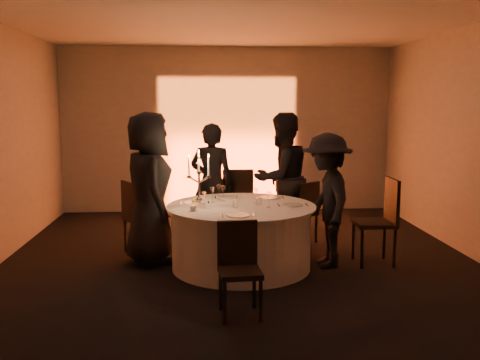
{
  "coord_description": "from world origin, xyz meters",
  "views": [
    {
      "loc": [
        -0.46,
        -6.31,
        2.0
      ],
      "look_at": [
        0.0,
        0.2,
        1.05
      ],
      "focal_mm": 40.0,
      "sensor_mm": 36.0,
      "label": 1
    }
  ],
  "objects": [
    {
      "name": "plate_left",
      "position": [
        -0.56,
        0.19,
        0.79
      ],
      "size": [
        0.36,
        0.27,
        0.08
      ],
      "color": "white",
      "rests_on": "banquet_table"
    },
    {
      "name": "tumbler_a",
      "position": [
        -0.01,
        0.2,
        0.82
      ],
      "size": [
        0.07,
        0.07,
        0.09
      ],
      "primitive_type": "cylinder",
      "color": "white",
      "rests_on": "banquet_table"
    },
    {
      "name": "wine_glass_f",
      "position": [
        0.32,
        -0.16,
        0.91
      ],
      "size": [
        0.07,
        0.07,
        0.19
      ],
      "color": "white",
      "rests_on": "banquet_table"
    },
    {
      "name": "chair_back_left",
      "position": [
        0.06,
        1.56,
        0.58
      ],
      "size": [
        0.46,
        0.46,
        1.03
      ],
      "rotation": [
        0.0,
        0.0,
        -3.11
      ],
      "color": "black",
      "rests_on": "floor"
    },
    {
      "name": "uplighter_fixture",
      "position": [
        0.0,
        3.2,
        0.05
      ],
      "size": [
        0.25,
        0.12,
        0.1
      ],
      "primitive_type": "cube",
      "color": "black",
      "rests_on": "floor"
    },
    {
      "name": "coffee_cup",
      "position": [
        -0.57,
        -0.3,
        0.8
      ],
      "size": [
        0.11,
        0.11,
        0.07
      ],
      "color": "white",
      "rests_on": "banquet_table"
    },
    {
      "name": "floor",
      "position": [
        0.0,
        0.0,
        0.0
      ],
      "size": [
        7.0,
        7.0,
        0.0
      ],
      "primitive_type": "plane",
      "color": "black",
      "rests_on": "ground"
    },
    {
      "name": "plate_front",
      "position": [
        -0.08,
        -0.6,
        0.78
      ],
      "size": [
        0.36,
        0.26,
        0.01
      ],
      "color": "white",
      "rests_on": "banquet_table"
    },
    {
      "name": "wine_glass_b",
      "position": [
        -0.34,
        0.21,
        0.91
      ],
      "size": [
        0.07,
        0.07,
        0.19
      ],
      "color": "white",
      "rests_on": "banquet_table"
    },
    {
      "name": "chair_right",
      "position": [
        1.75,
        0.03,
        0.61
      ],
      "size": [
        0.48,
        0.48,
        1.07
      ],
      "rotation": [
        0.0,
        0.0,
        -1.59
      ],
      "color": "black",
      "rests_on": "floor"
    },
    {
      "name": "guest_back_left",
      "position": [
        -0.33,
        1.27,
        0.86
      ],
      "size": [
        0.71,
        0.55,
        1.71
      ],
      "primitive_type": "imported",
      "rotation": [
        0.0,
        0.0,
        2.89
      ],
      "color": "black",
      "rests_on": "floor"
    },
    {
      "name": "tumbler_c",
      "position": [
        0.22,
        0.02,
        0.82
      ],
      "size": [
        0.07,
        0.07,
        0.09
      ],
      "primitive_type": "cylinder",
      "color": "white",
      "rests_on": "banquet_table"
    },
    {
      "name": "candelabra",
      "position": [
        -0.5,
        -0.01,
        1.01
      ],
      "size": [
        0.29,
        0.14,
        0.68
      ],
      "color": "silver",
      "rests_on": "banquet_table"
    },
    {
      "name": "banquet_table",
      "position": [
        0.0,
        0.0,
        0.38
      ],
      "size": [
        1.8,
        1.8,
        0.77
      ],
      "color": "black",
      "rests_on": "floor"
    },
    {
      "name": "wine_glass_d",
      "position": [
        -0.26,
        0.44,
        0.91
      ],
      "size": [
        0.07,
        0.07,
        0.19
      ],
      "color": "white",
      "rests_on": "banquet_table"
    },
    {
      "name": "guest_right",
      "position": [
        1.04,
        -0.01,
        0.82
      ],
      "size": [
        0.62,
        1.07,
        1.64
      ],
      "primitive_type": "imported",
      "rotation": [
        0.0,
        0.0,
        -1.56
      ],
      "color": "black",
      "rests_on": "floor"
    },
    {
      "name": "wine_glass_c",
      "position": [
        0.19,
        0.11,
        0.91
      ],
      "size": [
        0.07,
        0.07,
        0.19
      ],
      "color": "white",
      "rests_on": "banquet_table"
    },
    {
      "name": "plate_back_right",
      "position": [
        0.41,
        0.48,
        0.78
      ],
      "size": [
        0.35,
        0.29,
        0.01
      ],
      "color": "white",
      "rests_on": "banquet_table"
    },
    {
      "name": "plate_back_left",
      "position": [
        -0.13,
        0.53,
        0.78
      ],
      "size": [
        0.36,
        0.24,
        0.01
      ],
      "color": "white",
      "rests_on": "banquet_table"
    },
    {
      "name": "chair_front",
      "position": [
        -0.13,
        -1.43,
        0.49
      ],
      "size": [
        0.42,
        0.42,
        0.88
      ],
      "rotation": [
        0.0,
        0.0,
        0.08
      ],
      "color": "black",
      "rests_on": "floor"
    },
    {
      "name": "guest_left",
      "position": [
        -1.13,
        0.31,
        0.94
      ],
      "size": [
        0.82,
        1.05,
        1.89
      ],
      "primitive_type": "imported",
      "rotation": [
        0.0,
        0.0,
        1.84
      ],
      "color": "black",
      "rests_on": "floor"
    },
    {
      "name": "chair_left",
      "position": [
        -1.33,
        0.71,
        0.55
      ],
      "size": [
        0.58,
        0.58,
        0.97
      ],
      "rotation": [
        0.0,
        0.0,
        2.11
      ],
      "color": "black",
      "rests_on": "floor"
    },
    {
      "name": "wall_front",
      "position": [
        0.0,
        -3.5,
        1.5
      ],
      "size": [
        7.0,
        0.0,
        7.0
      ],
      "primitive_type": "plane",
      "rotation": [
        -1.57,
        0.0,
        0.0
      ],
      "color": "#A29D96",
      "rests_on": "floor"
    },
    {
      "name": "tumbler_b",
      "position": [
        -0.08,
        -0.14,
        0.82
      ],
      "size": [
        0.07,
        0.07,
        0.09
      ],
      "primitive_type": "cylinder",
      "color": "white",
      "rests_on": "banquet_table"
    },
    {
      "name": "wall_back",
      "position": [
        0.0,
        3.5,
        1.5
      ],
      "size": [
        7.0,
        0.0,
        7.0
      ],
      "primitive_type": "plane",
      "rotation": [
        1.57,
        0.0,
        0.0
      ],
      "color": "#A29D96",
      "rests_on": "floor"
    },
    {
      "name": "ceiling",
      "position": [
        0.0,
        0.0,
        3.0
      ],
      "size": [
        7.0,
        7.0,
        0.0
      ],
      "primitive_type": "plane",
      "rotation": [
        3.14,
        0.0,
        0.0
      ],
      "color": "silver",
      "rests_on": "wall_back"
    },
    {
      "name": "plate_right",
      "position": [
        0.62,
        -0.04,
        0.78
      ],
      "size": [
        0.36,
        0.25,
        0.01
      ],
      "color": "white",
      "rests_on": "banquet_table"
    },
    {
      "name": "wine_glass_a",
      "position": [
        -0.2,
        0.3,
        0.91
      ],
      "size": [
        0.07,
        0.07,
        0.19
      ],
      "color": "white",
      "rests_on": "banquet_table"
    },
    {
      "name": "wine_glass_e",
      "position": [
        -0.45,
        -0.12,
        0.91
      ],
      "size": [
        0.07,
        0.07,
        0.19
      ],
      "color": "white",
      "rests_on": "banquet_table"
    },
    {
      "name": "guest_back_right",
      "position": [
        0.66,
        1.12,
        0.93
      ],
      "size": [
        1.14,
        1.07,
        1.86
      ],
      "primitive_type": "imported",
      "rotation": [
        0.0,
        0.0,
        -2.61
      ],
      "color": "black",
      "rests_on": "floor"
    },
    {
      "name": "chair_back_right",
      "position": [
        0.97,
        1.06,
        0.5
      ],
      "size": [
        0.55,
        0.55,
        0.89
      ],
      "rotation": [
        0.0,
        0.0,
        -2.45
      ],
      "color": "black",
      "rests_on": "floor"
    }
  ]
}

